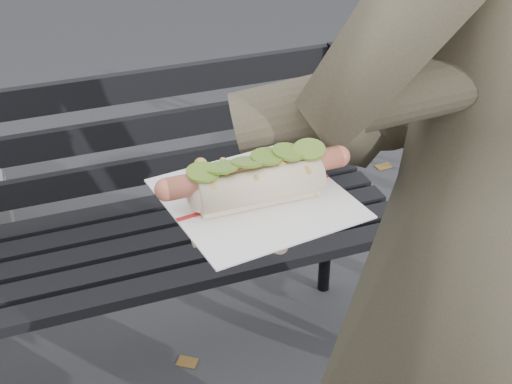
% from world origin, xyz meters
% --- Properties ---
extents(park_bench, '(1.50, 0.44, 0.88)m').
position_xyz_m(park_bench, '(0.00, 0.95, 0.52)').
color(park_bench, black).
rests_on(park_bench, ground).
extents(person, '(0.73, 0.54, 1.86)m').
position_xyz_m(person, '(0.45, 0.09, 0.93)').
color(person, '#423D2C').
rests_on(person, ground).
extents(held_hotdog, '(0.64, 0.32, 0.20)m').
position_xyz_m(held_hotdog, '(0.23, 0.04, 1.21)').
color(held_hotdog, '#423D2C').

